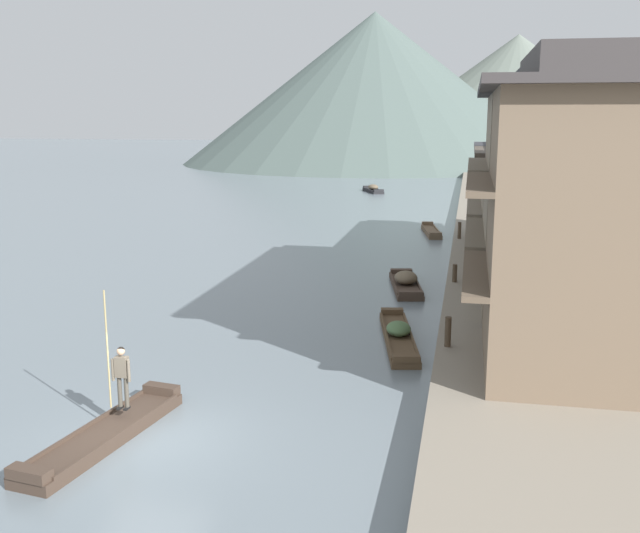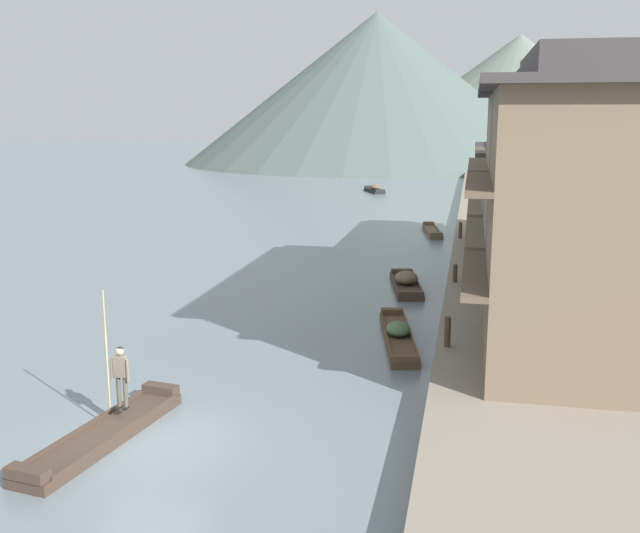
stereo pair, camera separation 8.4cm
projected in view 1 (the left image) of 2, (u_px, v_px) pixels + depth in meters
The scene contains 18 objects.
ground_plane at pixel (149, 441), 17.51m from camera, with size 400.00×400.00×0.00m, color slate.
riverbank_right at pixel (608, 242), 43.16m from camera, with size 18.00×110.00×0.58m, color gray.
boat_foreground_poled at pixel (105, 435), 17.46m from camera, with size 1.86×5.49×0.51m.
boatman_person at pixel (121, 370), 17.93m from camera, with size 0.57×0.25×3.04m.
boat_moored_nearest at pixel (406, 282), 32.79m from camera, with size 1.99×4.93×0.78m.
boat_moored_second at pixel (373, 189), 73.31m from camera, with size 2.67×4.28×0.79m.
boat_moored_third at pixel (431, 231), 47.83m from camera, with size 1.65×4.99×0.46m.
boat_moored_far at pixel (398, 335), 25.13m from camera, with size 1.98×5.87×0.69m.
house_waterfront_nearest at pixel (564, 217), 20.28m from camera, with size 5.18×7.35×8.74m.
house_waterfront_second at pixel (551, 191), 27.44m from camera, with size 5.98×8.37×8.74m.
house_waterfront_tall at pixel (530, 200), 35.62m from camera, with size 5.78×7.96×6.14m.
house_waterfront_narrow at pixel (523, 187), 42.14m from camera, with size 5.97×6.34×6.14m.
mooring_post_dock_near at pixel (448, 332), 22.68m from camera, with size 0.20×0.20×0.95m, color #473828.
mooring_post_dock_mid at pixel (455, 273), 31.44m from camera, with size 0.20×0.20×0.77m, color #473828.
mooring_post_dock_far at pixel (459, 230), 42.40m from camera, with size 0.20×0.20×0.96m, color #473828.
hill_far_west at pixel (516, 96), 131.82m from camera, with size 60.86×60.86×21.69m, color slate.
hill_far_centre at pixel (374, 88), 116.40m from camera, with size 61.24×61.24×23.49m, color #4C5B56.
hill_far_east at pixel (426, 106), 134.77m from camera, with size 48.39×48.39×18.31m, color slate.
Camera 1 is at (7.31, -15.12, 7.69)m, focal length 40.91 mm.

